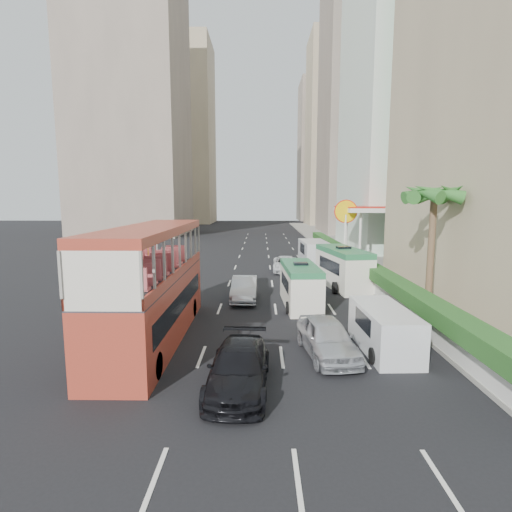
{
  "coord_description": "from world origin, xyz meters",
  "views": [
    {
      "loc": [
        -1.23,
        -17.12,
        6.21
      ],
      "look_at": [
        -1.5,
        4.0,
        3.2
      ],
      "focal_mm": 28.0,
      "sensor_mm": 36.0,
      "label": 1
    }
  ],
  "objects_px": {
    "double_decker_bus": "(153,284)",
    "shell_station": "(373,234)",
    "van_asset": "(286,271)",
    "minibus_far": "(343,268)",
    "car_silver_lane_b": "(326,356)",
    "palm_tree": "(431,253)",
    "panel_van_far": "(314,253)",
    "panel_van_near": "(384,329)",
    "car_black": "(239,388)",
    "car_silver_lane_a": "(244,300)",
    "minibus_near": "(300,285)"
  },
  "relations": [
    {
      "from": "minibus_near",
      "to": "palm_tree",
      "type": "relative_size",
      "value": 0.85
    },
    {
      "from": "double_decker_bus",
      "to": "car_black",
      "type": "xyz_separation_m",
      "value": [
        4.04,
        -4.62,
        -2.53
      ]
    },
    {
      "from": "minibus_near",
      "to": "minibus_far",
      "type": "bearing_deg",
      "value": 52.17
    },
    {
      "from": "car_black",
      "to": "palm_tree",
      "type": "relative_size",
      "value": 0.75
    },
    {
      "from": "van_asset",
      "to": "panel_van_near",
      "type": "bearing_deg",
      "value": -78.49
    },
    {
      "from": "double_decker_bus",
      "to": "panel_van_far",
      "type": "relative_size",
      "value": 1.94
    },
    {
      "from": "panel_van_far",
      "to": "shell_station",
      "type": "xyz_separation_m",
      "value": [
        6.18,
        2.47,
        1.62
      ]
    },
    {
      "from": "double_decker_bus",
      "to": "palm_tree",
      "type": "relative_size",
      "value": 1.72
    },
    {
      "from": "car_black",
      "to": "shell_station",
      "type": "xyz_separation_m",
      "value": [
        11.96,
        27.62,
        2.75
      ]
    },
    {
      "from": "double_decker_bus",
      "to": "minibus_far",
      "type": "distance_m",
      "value": 15.22
    },
    {
      "from": "van_asset",
      "to": "panel_van_far",
      "type": "bearing_deg",
      "value": 52.88
    },
    {
      "from": "minibus_far",
      "to": "palm_tree",
      "type": "xyz_separation_m",
      "value": [
        3.21,
        -6.87,
        2.0
      ]
    },
    {
      "from": "car_silver_lane_b",
      "to": "shell_station",
      "type": "distance_m",
      "value": 26.41
    },
    {
      "from": "van_asset",
      "to": "panel_van_far",
      "type": "height_order",
      "value": "panel_van_far"
    },
    {
      "from": "car_silver_lane_a",
      "to": "panel_van_near",
      "type": "distance_m",
      "value": 10.27
    },
    {
      "from": "double_decker_bus",
      "to": "car_silver_lane_a",
      "type": "bearing_deg",
      "value": 61.92
    },
    {
      "from": "car_silver_lane_a",
      "to": "minibus_far",
      "type": "distance_m",
      "value": 7.98
    },
    {
      "from": "car_silver_lane_b",
      "to": "panel_van_near",
      "type": "distance_m",
      "value": 2.67
    },
    {
      "from": "van_asset",
      "to": "shell_station",
      "type": "distance_m",
      "value": 11.25
    },
    {
      "from": "minibus_near",
      "to": "palm_tree",
      "type": "height_order",
      "value": "palm_tree"
    },
    {
      "from": "shell_station",
      "to": "double_decker_bus",
      "type": "bearing_deg",
      "value": -124.82
    },
    {
      "from": "car_black",
      "to": "palm_tree",
      "type": "distance_m",
      "value": 13.45
    },
    {
      "from": "minibus_far",
      "to": "car_silver_lane_a",
      "type": "bearing_deg",
      "value": -160.14
    },
    {
      "from": "car_silver_lane_a",
      "to": "van_asset",
      "type": "bearing_deg",
      "value": 72.85
    },
    {
      "from": "car_silver_lane_b",
      "to": "panel_van_near",
      "type": "bearing_deg",
      "value": 6.41
    },
    {
      "from": "car_silver_lane_b",
      "to": "palm_tree",
      "type": "distance_m",
      "value": 9.29
    },
    {
      "from": "minibus_near",
      "to": "palm_tree",
      "type": "distance_m",
      "value": 7.3
    },
    {
      "from": "minibus_far",
      "to": "panel_van_far",
      "type": "distance_m",
      "value": 9.69
    },
    {
      "from": "car_silver_lane_b",
      "to": "palm_tree",
      "type": "bearing_deg",
      "value": 34.52
    },
    {
      "from": "car_black",
      "to": "panel_van_near",
      "type": "height_order",
      "value": "panel_van_near"
    },
    {
      "from": "van_asset",
      "to": "panel_van_far",
      "type": "xyz_separation_m",
      "value": [
        2.91,
        3.54,
        1.13
      ]
    },
    {
      "from": "shell_station",
      "to": "panel_van_far",
      "type": "bearing_deg",
      "value": -158.21
    },
    {
      "from": "double_decker_bus",
      "to": "palm_tree",
      "type": "distance_m",
      "value": 14.39
    },
    {
      "from": "shell_station",
      "to": "van_asset",
      "type": "bearing_deg",
      "value": -146.53
    },
    {
      "from": "van_asset",
      "to": "panel_van_far",
      "type": "relative_size",
      "value": 0.82
    },
    {
      "from": "car_black",
      "to": "van_asset",
      "type": "bearing_deg",
      "value": 85.19
    },
    {
      "from": "van_asset",
      "to": "minibus_far",
      "type": "distance_m",
      "value": 7.27
    },
    {
      "from": "car_black",
      "to": "panel_van_far",
      "type": "bearing_deg",
      "value": 79.8
    },
    {
      "from": "panel_van_far",
      "to": "shell_station",
      "type": "height_order",
      "value": "shell_station"
    },
    {
      "from": "double_decker_bus",
      "to": "car_silver_lane_b",
      "type": "xyz_separation_m",
      "value": [
        7.4,
        -1.82,
        -2.53
      ]
    },
    {
      "from": "car_black",
      "to": "panel_van_far",
      "type": "xyz_separation_m",
      "value": [
        5.77,
        25.15,
        1.13
      ]
    },
    {
      "from": "double_decker_bus",
      "to": "minibus_near",
      "type": "xyz_separation_m",
      "value": [
        7.08,
        5.84,
        -1.32
      ]
    },
    {
      "from": "double_decker_bus",
      "to": "panel_van_far",
      "type": "xyz_separation_m",
      "value": [
        9.82,
        20.53,
        -1.4
      ]
    },
    {
      "from": "car_black",
      "to": "shell_station",
      "type": "height_order",
      "value": "shell_station"
    },
    {
      "from": "double_decker_bus",
      "to": "shell_station",
      "type": "relative_size",
      "value": 1.38
    },
    {
      "from": "car_silver_lane_a",
      "to": "palm_tree",
      "type": "relative_size",
      "value": 0.68
    },
    {
      "from": "palm_tree",
      "to": "shell_station",
      "type": "relative_size",
      "value": 0.8
    },
    {
      "from": "panel_van_near",
      "to": "palm_tree",
      "type": "xyz_separation_m",
      "value": [
        3.95,
        5.2,
        2.49
      ]
    },
    {
      "from": "double_decker_bus",
      "to": "van_asset",
      "type": "xyz_separation_m",
      "value": [
        6.9,
        16.99,
        -2.53
      ]
    },
    {
      "from": "palm_tree",
      "to": "car_silver_lane_a",
      "type": "bearing_deg",
      "value": 163.34
    }
  ]
}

